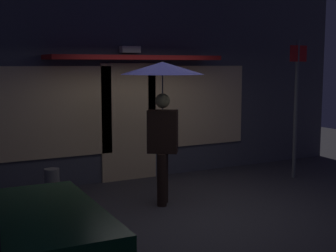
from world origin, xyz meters
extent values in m
plane|color=#38353A|center=(0.00, 0.00, 0.00)|extent=(18.00, 18.00, 0.00)
cube|color=#4C4C56|center=(0.00, 2.35, 1.87)|extent=(9.94, 0.30, 3.75)
cube|color=#F9D199|center=(0.00, 2.18, 1.10)|extent=(1.10, 0.04, 2.20)
cube|color=#F9D199|center=(-1.45, 2.18, 1.35)|extent=(2.19, 0.04, 1.60)
cube|color=#F9D199|center=(1.49, 2.18, 1.35)|extent=(2.19, 0.04, 1.60)
cube|color=white|center=(0.00, 2.10, 2.45)|extent=(0.36, 0.16, 0.12)
cube|color=maroon|center=(0.00, 1.85, 2.30)|extent=(3.20, 0.70, 0.08)
cylinder|color=black|center=(-0.25, 0.36, 0.41)|extent=(0.15, 0.15, 0.82)
cylinder|color=black|center=(-0.13, 0.53, 0.41)|extent=(0.15, 0.15, 0.82)
cube|color=black|center=(-0.19, 0.44, 1.15)|extent=(0.51, 0.46, 0.66)
cube|color=silver|center=(-0.11, 0.34, 1.15)|extent=(0.13, 0.10, 0.53)
cube|color=red|center=(-0.11, 0.34, 1.13)|extent=(0.05, 0.05, 0.42)
sphere|color=tan|center=(-0.19, 0.44, 1.63)|extent=(0.23, 0.23, 0.23)
cylinder|color=slate|center=(-0.19, 0.44, 1.70)|extent=(0.02, 0.02, 1.03)
cone|color=#14144C|center=(-0.19, 0.44, 2.12)|extent=(1.28, 1.28, 0.19)
cylinder|color=black|center=(-2.79, -1.09, 0.32)|extent=(0.65, 0.24, 0.64)
cylinder|color=#595B60|center=(2.87, 0.82, 1.32)|extent=(0.07, 0.07, 2.63)
cube|color=red|center=(2.87, 0.80, 2.38)|extent=(0.40, 0.02, 0.30)
cylinder|color=slate|center=(-1.71, 1.29, 0.28)|extent=(0.24, 0.24, 0.56)
camera|label=1|loc=(-3.54, -6.03, 2.18)|focal=51.11mm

